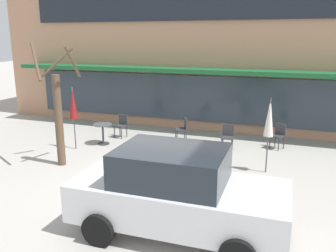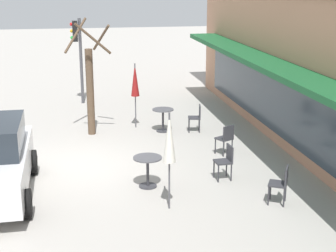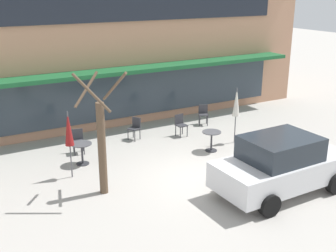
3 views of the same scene
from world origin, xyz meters
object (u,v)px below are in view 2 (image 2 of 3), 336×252
object	(u,v)px
cafe_table_streetside	(163,116)
cafe_chair_0	(281,182)
cafe_chair_3	(226,137)
patio_umbrella_cream_folded	(135,80)
cafe_chair_2	(197,116)
street_tree	(90,85)
cafe_chair_1	(226,159)
patio_umbrella_green_folded	(169,138)
traffic_light_pole	(78,47)
cafe_table_near_wall	(148,167)

from	to	relation	value
cafe_table_streetside	cafe_chair_0	distance (m)	6.31
cafe_table_streetside	cafe_chair_3	bearing A→B (deg)	27.37
cafe_table_streetside	cafe_chair_0	size ratio (longest dim) A/B	0.85
patio_umbrella_cream_folded	cafe_chair_2	xyz separation A→B (m)	(0.84, 1.92, -1.10)
street_tree	cafe_chair_1	bearing A→B (deg)	34.79
patio_umbrella_green_folded	cafe_chair_0	world-z (taller)	patio_umbrella_green_folded
patio_umbrella_green_folded	cafe_chair_1	world-z (taller)	patio_umbrella_green_folded
street_tree	traffic_light_pole	distance (m)	4.47
patio_umbrella_cream_folded	cafe_chair_0	size ratio (longest dim) A/B	2.47
cafe_chair_1	patio_umbrella_green_folded	bearing A→B (deg)	-49.75
cafe_table_streetside	street_tree	size ratio (longest dim) A/B	0.21
cafe_table_streetside	cafe_chair_2	size ratio (longest dim) A/B	0.85
cafe_chair_0	cafe_table_near_wall	bearing A→B (deg)	-118.47
cafe_table_streetside	traffic_light_pole	distance (m)	5.53
cafe_chair_2	cafe_chair_3	distance (m)	2.45
traffic_light_pole	cafe_table_streetside	bearing A→B (deg)	30.08
cafe_table_streetside	patio_umbrella_cream_folded	xyz separation A→B (m)	(-0.63, -0.83, 1.11)
cafe_table_streetside	cafe_chair_1	distance (m)	4.52
cafe_table_streetside	patio_umbrella_cream_folded	world-z (taller)	patio_umbrella_cream_folded
cafe_table_near_wall	street_tree	size ratio (longest dim) A/B	0.21
cafe_chair_3	patio_umbrella_cream_folded	bearing A→B (deg)	-146.10
patio_umbrella_cream_folded	street_tree	world-z (taller)	street_tree
patio_umbrella_cream_folded	cafe_table_near_wall	bearing A→B (deg)	-3.72
cafe_chair_0	cafe_chair_3	xyz separation A→B (m)	(-3.45, -0.26, 0.00)
patio_umbrella_cream_folded	cafe_chair_1	bearing A→B (deg)	18.19
cafe_table_near_wall	street_tree	xyz separation A→B (m)	(-4.70, -1.16, 1.12)
cafe_chair_0	cafe_chair_3	distance (m)	3.46
cafe_table_streetside	cafe_chair_1	size ratio (longest dim) A/B	0.85
cafe_chair_3	street_tree	distance (m)	4.76
patio_umbrella_cream_folded	traffic_light_pole	world-z (taller)	traffic_light_pole
cafe_chair_0	cafe_chair_3	world-z (taller)	same
cafe_table_near_wall	cafe_chair_1	xyz separation A→B (m)	(-0.14, 2.00, 0.01)
cafe_table_near_wall	patio_umbrella_green_folded	size ratio (longest dim) A/B	0.35
traffic_light_pole	cafe_chair_0	bearing A→B (deg)	21.83
cafe_chair_0	traffic_light_pole	size ratio (longest dim) A/B	0.26
street_tree	cafe_chair_0	bearing A→B (deg)	32.54
cafe_table_near_wall	cafe_table_streetside	bearing A→B (deg)	165.66
street_tree	traffic_light_pole	xyz separation A→B (m)	(-4.41, -0.29, 0.66)
patio_umbrella_green_folded	street_tree	xyz separation A→B (m)	(-6.01, -1.45, 0.01)
patio_umbrella_cream_folded	cafe_chair_3	bearing A→B (deg)	33.90
cafe_chair_1	cafe_table_streetside	bearing A→B (deg)	-169.36
cafe_chair_1	cafe_chair_3	world-z (taller)	same
cafe_table_streetside	cafe_chair_2	world-z (taller)	cafe_chair_2
cafe_table_streetside	patio_umbrella_green_folded	world-z (taller)	patio_umbrella_green_folded
patio_umbrella_green_folded	traffic_light_pole	xyz separation A→B (m)	(-10.42, -1.74, 0.67)
cafe_table_streetside	patio_umbrella_cream_folded	distance (m)	1.53
patio_umbrella_green_folded	street_tree	bearing A→B (deg)	-166.40
patio_umbrella_cream_folded	cafe_chair_0	bearing A→B (deg)	20.13
street_tree	cafe_table_near_wall	bearing A→B (deg)	13.92
cafe_table_near_wall	street_tree	distance (m)	4.97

